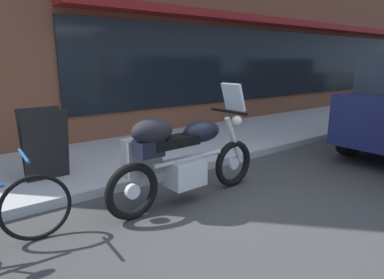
{
  "coord_description": "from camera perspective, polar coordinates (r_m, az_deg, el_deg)",
  "views": [
    {
      "loc": [
        -2.62,
        -2.41,
        1.68
      ],
      "look_at": [
        -0.17,
        0.81,
        0.7
      ],
      "focal_mm": 30.92,
      "sensor_mm": 36.0,
      "label": 1
    }
  ],
  "objects": [
    {
      "name": "touring_motorcycle",
      "position": [
        3.87,
        -2.38,
        -2.58
      ],
      "size": [
        2.17,
        0.63,
        1.39
      ],
      "color": "black",
      "rests_on": "ground_plane"
    },
    {
      "name": "sandwich_board_sign",
      "position": [
        4.78,
        -24.08,
        -0.72
      ],
      "size": [
        0.55,
        0.41,
        0.94
      ],
      "color": "black",
      "rests_on": "sidewalk_curb"
    },
    {
      "name": "ground_plane",
      "position": [
        3.94,
        9.42,
        -11.83
      ],
      "size": [
        80.0,
        80.0,
        0.0
      ],
      "primitive_type": "plane",
      "color": "#373737"
    },
    {
      "name": "sidewalk_curb",
      "position": [
        12.76,
        29.32,
        4.55
      ],
      "size": [
        30.0,
        2.49,
        0.12
      ],
      "color": "#A5A5A5",
      "rests_on": "ground_plane"
    }
  ]
}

